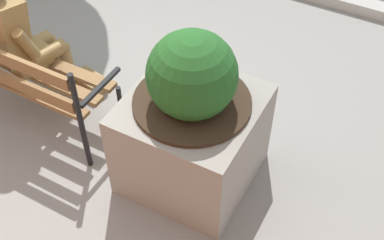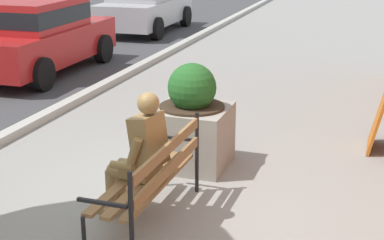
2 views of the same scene
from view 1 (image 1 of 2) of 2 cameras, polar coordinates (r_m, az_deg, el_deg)
ground_plane at (r=4.58m, az=-15.64°, el=0.08°), size 80.00×80.00×0.00m
park_bench at (r=4.36m, az=-20.33°, el=5.71°), size 1.81×0.55×0.95m
bronze_statue_seated at (r=4.33m, az=-18.00°, el=8.22°), size 0.73×0.79×1.37m
concrete_planter at (r=3.61m, az=0.00°, el=-0.50°), size 0.91×0.91×1.32m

